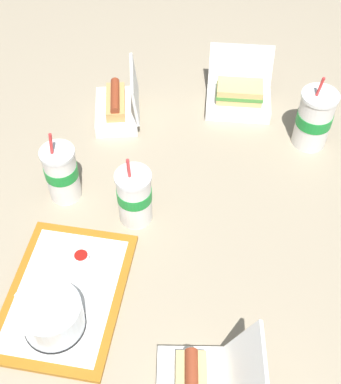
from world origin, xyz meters
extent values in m
plane|color=gray|center=(0.00, 0.00, 0.00)|extent=(3.20, 3.20, 0.00)
cube|color=#A56619|center=(0.31, -0.11, 0.01)|extent=(0.40, 0.30, 0.01)
cube|color=white|center=(0.31, -0.11, 0.01)|extent=(0.35, 0.26, 0.00)
cylinder|color=black|center=(0.38, -0.10, 0.02)|extent=(0.14, 0.14, 0.01)
cylinder|color=#512D19|center=(0.38, -0.10, 0.05)|extent=(0.10, 0.10, 0.06)
cylinder|color=silver|center=(0.38, -0.10, 0.06)|extent=(0.13, 0.13, 0.08)
cylinder|color=white|center=(0.21, -0.11, 0.03)|extent=(0.04, 0.04, 0.02)
cylinder|color=#9E140F|center=(0.21, -0.11, 0.04)|extent=(0.03, 0.03, 0.01)
cube|color=white|center=(0.31, -0.17, 0.02)|extent=(0.11, 0.11, 0.00)
cube|color=white|center=(0.23, -0.05, 0.02)|extent=(0.10, 0.06, 0.00)
cube|color=white|center=(-0.30, -0.22, 0.02)|extent=(0.22, 0.18, 0.04)
cube|color=white|center=(-0.32, -0.16, 0.10)|extent=(0.18, 0.08, 0.12)
cube|color=tan|center=(-0.30, -0.22, 0.06)|extent=(0.15, 0.10, 0.03)
cylinder|color=brown|center=(-0.30, -0.22, 0.08)|extent=(0.14, 0.07, 0.03)
cylinder|color=yellow|center=(-0.30, -0.22, 0.09)|extent=(0.11, 0.05, 0.01)
cube|color=white|center=(-0.44, 0.12, 0.02)|extent=(0.16, 0.21, 0.04)
cube|color=white|center=(-0.53, 0.11, 0.10)|extent=(0.08, 0.20, 0.12)
cube|color=#DBB770|center=(-0.44, 0.12, 0.05)|extent=(0.10, 0.15, 0.02)
cube|color=#4C933D|center=(-0.44, 0.12, 0.07)|extent=(0.10, 0.15, 0.01)
cube|color=#DBB770|center=(-0.44, 0.12, 0.08)|extent=(0.10, 0.15, 0.02)
cylinder|color=white|center=(-0.36, 0.35, 0.08)|extent=(0.10, 0.10, 0.16)
cylinder|color=#198C33|center=(-0.36, 0.35, 0.09)|extent=(0.10, 0.10, 0.04)
cylinder|color=white|center=(-0.36, 0.35, 0.17)|extent=(0.10, 0.10, 0.01)
cylinder|color=red|center=(-0.36, 0.34, 0.20)|extent=(0.01, 0.01, 0.06)
cylinder|color=white|center=(0.02, -0.24, 0.08)|extent=(0.08, 0.08, 0.15)
cylinder|color=#198C33|center=(0.02, -0.24, 0.09)|extent=(0.09, 0.09, 0.03)
cylinder|color=white|center=(0.02, -0.24, 0.16)|extent=(0.09, 0.09, 0.01)
cylinder|color=red|center=(0.03, -0.25, 0.19)|extent=(0.01, 0.01, 0.06)
cylinder|color=white|center=(0.04, -0.04, 0.07)|extent=(0.08, 0.08, 0.15)
cylinder|color=#198C33|center=(0.04, -0.04, 0.09)|extent=(0.09, 0.09, 0.03)
cylinder|color=white|center=(0.04, -0.04, 0.15)|extent=(0.09, 0.09, 0.01)
cylinder|color=red|center=(0.05, -0.04, 0.19)|extent=(0.01, 0.01, 0.06)
camera|label=1|loc=(0.82, 0.29, 1.09)|focal=50.00mm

